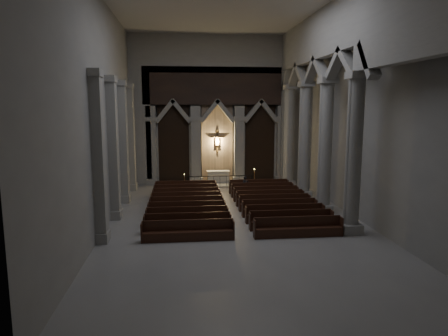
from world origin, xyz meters
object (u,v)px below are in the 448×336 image
altar_rail (220,180)px  pews (231,206)px  altar (218,176)px  candle_stand_right (254,182)px  worshipper (245,185)px  candle_stand_left (185,185)px

altar_rail → pews: altar_rail is taller
altar → candle_stand_right: size_ratio=1.29×
altar → candle_stand_right: 3.11m
worshipper → candle_stand_right: bearing=66.9°
worshipper → candle_stand_left: bearing=153.4°
altar → pews: altar is taller
candle_stand_left → candle_stand_right: size_ratio=0.85×
altar → pews: size_ratio=0.18×
candle_stand_left → candle_stand_right: candle_stand_right is taller
altar_rail → worshipper: 3.00m
altar → altar_rail: altar is taller
altar → worshipper: worshipper is taller
altar → worshipper: 4.49m
altar_rail → worshipper: (1.62, -2.52, 0.00)m
candle_stand_left → worshipper: 4.91m
candle_stand_left → pews: size_ratio=0.12×
altar_rail → pews: size_ratio=0.48×
worshipper → pews: bearing=-110.0°
candle_stand_right → worshipper: bearing=-112.6°
altar → pews: bearing=-90.1°
candle_stand_left → altar: bearing=36.1°
altar_rail → pews: 7.10m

